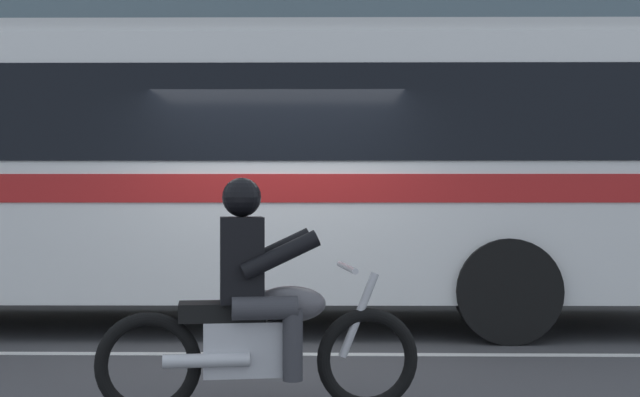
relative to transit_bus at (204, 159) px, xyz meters
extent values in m
plane|color=#3D3D3F|center=(0.92, -1.19, -1.88)|extent=(60.00, 60.00, 0.00)
cube|color=#A39E93|center=(0.92, 3.91, -1.81)|extent=(28.00, 3.80, 0.15)
cube|color=silver|center=(0.92, -1.79, -1.88)|extent=(26.60, 0.14, 0.01)
cube|color=#4C606B|center=(0.92, 5.77, 2.94)|extent=(25.76, 0.10, 1.40)
cube|color=white|center=(0.00, 0.01, -0.15)|extent=(11.62, 2.67, 2.70)
cube|color=black|center=(0.00, 0.01, 0.40)|extent=(10.69, 2.70, 0.96)
cube|color=red|center=(0.00, 0.01, -0.35)|extent=(11.39, 2.70, 0.28)
cube|color=silver|center=(0.00, 0.01, 1.26)|extent=(11.38, 2.54, 0.16)
cylinder|color=black|center=(3.19, -1.17, -1.36)|extent=(1.04, 0.30, 1.04)
torus|color=black|center=(1.70, -3.81, -1.54)|extent=(0.70, 0.19, 0.69)
torus|color=black|center=(0.27, -4.03, -1.54)|extent=(0.70, 0.19, 0.69)
cube|color=silver|center=(0.94, -3.92, -1.44)|extent=(0.67, 0.37, 0.36)
ellipsoid|color=#59565B|center=(1.18, -3.89, -1.16)|extent=(0.52, 0.35, 0.24)
cube|color=black|center=(0.74, -3.95, -1.20)|extent=(0.59, 0.34, 0.12)
cylinder|color=silver|center=(1.64, -3.82, -1.24)|extent=(0.28, 0.10, 0.58)
cylinder|color=silver|center=(1.57, -3.83, -0.92)|extent=(0.14, 0.64, 0.04)
cylinder|color=silver|center=(0.67, -4.13, -1.49)|extent=(0.56, 0.17, 0.09)
cube|color=black|center=(0.87, -3.93, -0.86)|extent=(0.33, 0.40, 0.56)
sphere|color=black|center=(0.87, -3.93, -0.45)|extent=(0.26, 0.26, 0.26)
cylinder|color=#38383D|center=(0.98, -3.74, -1.16)|extent=(0.44, 0.21, 0.15)
cylinder|color=#38383D|center=(1.16, -3.71, -1.40)|extent=(0.13, 0.13, 0.46)
cylinder|color=#38383D|center=(1.03, -4.09, -1.16)|extent=(0.44, 0.21, 0.15)
cylinder|color=#38383D|center=(1.21, -4.06, -1.40)|extent=(0.13, 0.13, 0.46)
cylinder|color=black|center=(1.08, -3.70, -0.82)|extent=(0.53, 0.19, 0.32)
cylinder|color=black|center=(1.14, -4.10, -0.82)|extent=(0.53, 0.19, 0.32)
camera|label=1|loc=(1.48, -9.42, -0.46)|focal=46.85mm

